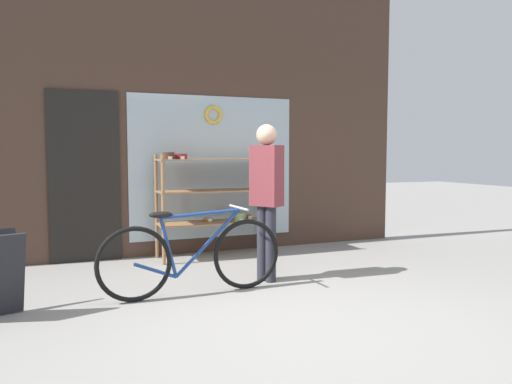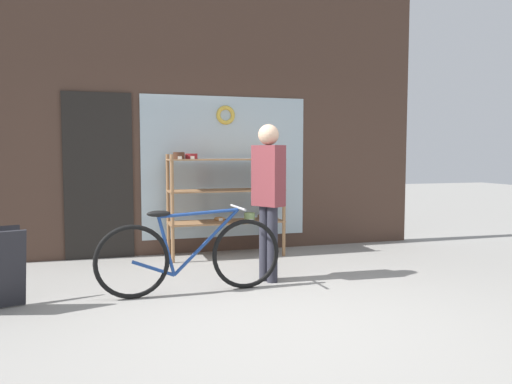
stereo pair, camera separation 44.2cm
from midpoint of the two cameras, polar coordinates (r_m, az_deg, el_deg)
ground_plane at (r=4.13m, az=1.79°, el=-14.51°), size 30.00×30.00×0.00m
storefront_facade at (r=6.77m, az=-8.84°, el=9.49°), size 6.04×0.13×3.98m
display_case at (r=6.44m, az=-6.74°, el=-0.14°), size 1.49×0.47×1.35m
bicycle at (r=4.80m, az=-9.95°, el=-7.29°), size 1.79×0.46×0.82m
pedestrian at (r=5.16m, az=-1.24°, el=0.26°), size 0.32×0.37×1.64m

